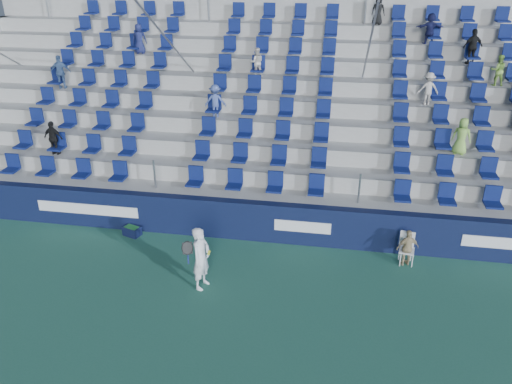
% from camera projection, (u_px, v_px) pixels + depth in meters
% --- Properties ---
extents(ground, '(70.00, 70.00, 0.00)m').
position_uv_depth(ground, '(228.00, 305.00, 11.91)').
color(ground, '#2A634E').
rests_on(ground, ground).
extents(sponsor_wall, '(24.00, 0.32, 1.20)m').
position_uv_depth(sponsor_wall, '(251.00, 221.00, 14.45)').
color(sponsor_wall, '#0F1637').
rests_on(sponsor_wall, ground).
extents(grandstand, '(24.00, 8.17, 6.63)m').
position_uv_depth(grandstand, '(275.00, 118.00, 18.31)').
color(grandstand, '#A8A8A2').
rests_on(grandstand, ground).
extents(tennis_player, '(0.69, 0.69, 1.67)m').
position_uv_depth(tennis_player, '(201.00, 258.00, 12.24)').
color(tennis_player, white).
rests_on(tennis_player, ground).
extents(line_judge_chair, '(0.45, 0.46, 0.89)m').
position_uv_depth(line_judge_chair, '(407.00, 246.00, 13.39)').
color(line_judge_chair, white).
rests_on(line_judge_chair, ground).
extents(line_judge, '(0.66, 0.43, 1.05)m').
position_uv_depth(line_judge, '(407.00, 248.00, 13.26)').
color(line_judge, tan).
rests_on(line_judge, ground).
extents(ball_bin, '(0.58, 0.47, 0.28)m').
position_uv_depth(ball_bin, '(132.00, 231.00, 14.82)').
color(ball_bin, '#0F1538').
rests_on(ball_bin, ground).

